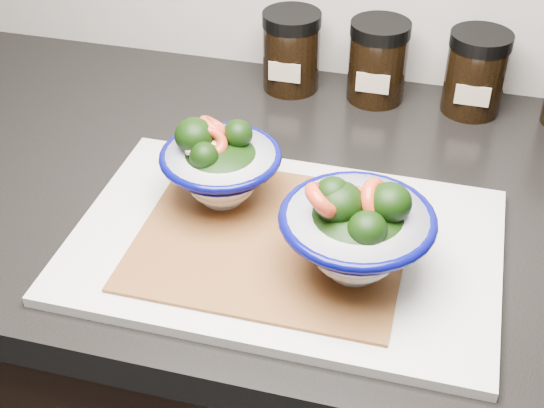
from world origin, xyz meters
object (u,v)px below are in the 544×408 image
(cutting_board, at_px, (285,245))
(spice_jar_c, at_px, (476,73))
(bowl_left, at_px, (220,167))
(spice_jar_a, at_px, (291,51))
(spice_jar_b, at_px, (378,61))
(bowl_right, at_px, (356,231))

(cutting_board, bearing_deg, spice_jar_c, 63.60)
(bowl_left, xyz_separation_m, spice_jar_a, (0.01, 0.30, -0.00))
(bowl_left, distance_m, spice_jar_a, 0.30)
(cutting_board, xyz_separation_m, spice_jar_a, (-0.08, 0.35, 0.05))
(bowl_left, xyz_separation_m, spice_jar_b, (0.13, 0.30, -0.00))
(spice_jar_c, bearing_deg, bowl_right, -104.09)
(bowl_right, xyz_separation_m, spice_jar_c, (0.10, 0.38, -0.01))
(cutting_board, distance_m, spice_jar_c, 0.39)
(spice_jar_b, bearing_deg, bowl_left, -113.25)
(bowl_right, xyz_separation_m, spice_jar_a, (-0.16, 0.38, -0.01))
(spice_jar_b, distance_m, spice_jar_c, 0.13)
(spice_jar_c, bearing_deg, cutting_board, -116.40)
(cutting_board, bearing_deg, spice_jar_a, 102.77)
(cutting_board, bearing_deg, bowl_right, -21.21)
(cutting_board, bearing_deg, spice_jar_b, 83.06)
(bowl_right, relative_size, spice_jar_a, 1.35)
(bowl_left, relative_size, spice_jar_b, 1.19)
(spice_jar_a, distance_m, spice_jar_c, 0.25)
(bowl_left, distance_m, spice_jar_c, 0.40)
(bowl_right, bearing_deg, spice_jar_a, 112.50)
(spice_jar_a, height_order, spice_jar_b, same)
(cutting_board, xyz_separation_m, spice_jar_c, (0.17, 0.35, 0.05))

